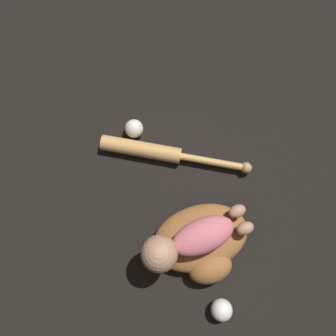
{
  "coord_description": "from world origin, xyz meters",
  "views": [
    {
      "loc": [
        0.17,
        0.0,
        1.16
      ],
      "look_at": [
        0.12,
        -0.3,
        0.07
      ],
      "focal_mm": 35.0,
      "sensor_mm": 36.0,
      "label": 1
    }
  ],
  "objects_px": {
    "baseball_glove": "(202,241)",
    "baseball_bat": "(157,151)",
    "baseball_spare": "(221,309)",
    "baby_figure": "(186,241)",
    "baseball": "(134,128)"
  },
  "relations": [
    {
      "from": "baseball_glove",
      "to": "baseball",
      "type": "height_order",
      "value": "baseball_glove"
    },
    {
      "from": "baseball_glove",
      "to": "baseball_bat",
      "type": "relative_size",
      "value": 0.66
    },
    {
      "from": "baby_figure",
      "to": "baseball_spare",
      "type": "distance_m",
      "value": 0.26
    },
    {
      "from": "baseball_bat",
      "to": "baseball_spare",
      "type": "xyz_separation_m",
      "value": [
        -0.13,
        0.56,
        0.01
      ]
    },
    {
      "from": "baseball_spare",
      "to": "baseball",
      "type": "bearing_deg",
      "value": -72.75
    },
    {
      "from": "baby_figure",
      "to": "baseball_bat",
      "type": "xyz_separation_m",
      "value": [
        0.05,
        -0.34,
        -0.11
      ]
    },
    {
      "from": "baseball_glove",
      "to": "baby_figure",
      "type": "height_order",
      "value": "baby_figure"
    },
    {
      "from": "baby_figure",
      "to": "baseball",
      "type": "relative_size",
      "value": 5.35
    },
    {
      "from": "baseball_bat",
      "to": "baseball_spare",
      "type": "relative_size",
      "value": 7.58
    },
    {
      "from": "baseball_glove",
      "to": "baseball_spare",
      "type": "height_order",
      "value": "baseball_glove"
    },
    {
      "from": "baseball_glove",
      "to": "baseball_spare",
      "type": "distance_m",
      "value": 0.22
    },
    {
      "from": "baseball_glove",
      "to": "baseball",
      "type": "relative_size",
      "value": 5.15
    },
    {
      "from": "baseball_glove",
      "to": "baseball_bat",
      "type": "distance_m",
      "value": 0.36
    },
    {
      "from": "baseball_glove",
      "to": "baseball_bat",
      "type": "bearing_deg",
      "value": -72.78
    },
    {
      "from": "baseball_glove",
      "to": "baseball_spare",
      "type": "bearing_deg",
      "value": 97.14
    }
  ]
}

